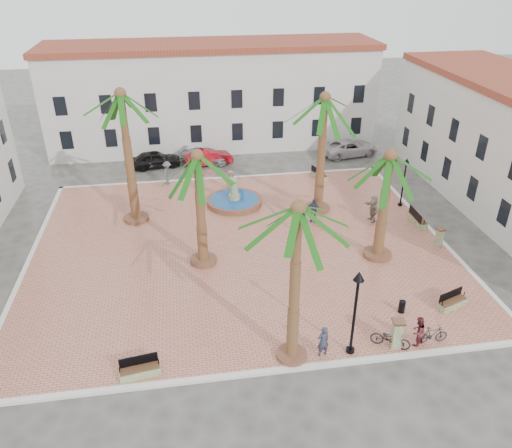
{
  "coord_description": "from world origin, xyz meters",
  "views": [
    {
      "loc": [
        -3.27,
        -27.16,
        16.68
      ],
      "look_at": [
        1.0,
        0.0,
        1.6
      ],
      "focal_mm": 35.0,
      "sensor_mm": 36.0,
      "label": 1
    }
  ],
  "objects_px": {
    "pedestrian_fountain_a": "(231,181)",
    "pedestrian_north": "(167,173)",
    "cyclist_a": "(323,341)",
    "pedestrian_fountain_b": "(313,210)",
    "car_red": "(209,157)",
    "bench_s": "(140,370)",
    "fountain": "(234,200)",
    "car_black": "(155,159)",
    "palm_s": "(297,227)",
    "bench_ne": "(319,175)",
    "palm_sw": "(198,170)",
    "bollard_se": "(397,333)",
    "palm_ne": "(324,111)",
    "bench_e": "(417,220)",
    "pedestrian_east": "(373,209)",
    "bollard_e": "(439,237)",
    "car_silver": "(204,156)",
    "palm_nw": "(122,109)",
    "car_white": "(350,148)",
    "bench_se": "(452,303)",
    "lamppost_s": "(356,299)",
    "bicycle_b": "(432,335)",
    "bicycle_a": "(391,338)",
    "lamppost_e": "(405,174)",
    "cyclist_b": "(418,331)",
    "litter_bin": "(402,307)",
    "palm_e": "(389,170)"
  },
  "relations": [
    {
      "from": "palm_nw",
      "to": "car_silver",
      "type": "bearing_deg",
      "value": 62.52
    },
    {
      "from": "fountain",
      "to": "car_black",
      "type": "xyz_separation_m",
      "value": [
        -5.93,
        8.56,
        0.3
      ]
    },
    {
      "from": "palm_e",
      "to": "car_silver",
      "type": "bearing_deg",
      "value": 118.35
    },
    {
      "from": "bench_e",
      "to": "pedestrian_fountain_b",
      "type": "height_order",
      "value": "pedestrian_fountain_b"
    },
    {
      "from": "fountain",
      "to": "bicycle_b",
      "type": "relative_size",
      "value": 2.6
    },
    {
      "from": "bollard_e",
      "to": "cyclist_a",
      "type": "height_order",
      "value": "cyclist_a"
    },
    {
      "from": "pedestrian_north",
      "to": "car_black",
      "type": "bearing_deg",
      "value": 28.26
    },
    {
      "from": "palm_nw",
      "to": "bench_se",
      "type": "relative_size",
      "value": 5.12
    },
    {
      "from": "palm_s",
      "to": "pedestrian_east",
      "type": "xyz_separation_m",
      "value": [
        8.42,
        12.16,
        -5.97
      ]
    },
    {
      "from": "car_silver",
      "to": "pedestrian_fountain_a",
      "type": "bearing_deg",
      "value": -141.96
    },
    {
      "from": "palm_ne",
      "to": "car_white",
      "type": "relative_size",
      "value": 1.63
    },
    {
      "from": "bench_s",
      "to": "pedestrian_fountain_b",
      "type": "xyz_separation_m",
      "value": [
        11.21,
        12.82,
        0.58
      ]
    },
    {
      "from": "fountain",
      "to": "bicycle_a",
      "type": "xyz_separation_m",
      "value": [
        5.49,
        -16.32,
        0.21
      ]
    },
    {
      "from": "cyclist_b",
      "to": "bench_se",
      "type": "bearing_deg",
      "value": -173.65
    },
    {
      "from": "fountain",
      "to": "car_black",
      "type": "relative_size",
      "value": 0.94
    },
    {
      "from": "car_red",
      "to": "bench_s",
      "type": "bearing_deg",
      "value": 156.03
    },
    {
      "from": "litter_bin",
      "to": "car_white",
      "type": "bearing_deg",
      "value": 78.3
    },
    {
      "from": "pedestrian_east",
      "to": "car_white",
      "type": "relative_size",
      "value": 0.36
    },
    {
      "from": "bicycle_a",
      "to": "car_red",
      "type": "bearing_deg",
      "value": 43.94
    },
    {
      "from": "lamppost_e",
      "to": "lamppost_s",
      "type": "bearing_deg",
      "value": -121.05
    },
    {
      "from": "bench_ne",
      "to": "lamppost_e",
      "type": "bearing_deg",
      "value": -160.47
    },
    {
      "from": "palm_ne",
      "to": "lamppost_s",
      "type": "distance_m",
      "value": 15.3
    },
    {
      "from": "pedestrian_fountain_a",
      "to": "palm_nw",
      "type": "bearing_deg",
      "value": -162.06
    },
    {
      "from": "car_silver",
      "to": "pedestrian_east",
      "type": "bearing_deg",
      "value": -116.17
    },
    {
      "from": "pedestrian_fountain_a",
      "to": "pedestrian_fountain_b",
      "type": "bearing_deg",
      "value": -59.14
    },
    {
      "from": "bollard_se",
      "to": "car_black",
      "type": "bearing_deg",
      "value": 115.11
    },
    {
      "from": "palm_s",
      "to": "palm_ne",
      "type": "height_order",
      "value": "palm_ne"
    },
    {
      "from": "bench_se",
      "to": "bench_e",
      "type": "xyz_separation_m",
      "value": [
        2.16,
        8.91,
        0.04
      ]
    },
    {
      "from": "palm_sw",
      "to": "bollard_se",
      "type": "distance_m",
      "value": 13.31
    },
    {
      "from": "lamppost_s",
      "to": "bicycle_b",
      "type": "relative_size",
      "value": 2.89
    },
    {
      "from": "pedestrian_fountain_a",
      "to": "pedestrian_north",
      "type": "xyz_separation_m",
      "value": [
        -4.86,
        2.11,
        0.09
      ]
    },
    {
      "from": "palm_sw",
      "to": "lamppost_e",
      "type": "height_order",
      "value": "palm_sw"
    },
    {
      "from": "car_black",
      "to": "lamppost_e",
      "type": "bearing_deg",
      "value": -130.16
    },
    {
      "from": "car_red",
      "to": "palm_nw",
      "type": "bearing_deg",
      "value": 136.76
    },
    {
      "from": "car_silver",
      "to": "litter_bin",
      "type": "bearing_deg",
      "value": -134.79
    },
    {
      "from": "cyclist_a",
      "to": "car_silver",
      "type": "distance_m",
      "value": 25.67
    },
    {
      "from": "pedestrian_fountain_b",
      "to": "palm_ne",
      "type": "bearing_deg",
      "value": 94.51
    },
    {
      "from": "palm_ne",
      "to": "bench_s",
      "type": "distance_m",
      "value": 20.1
    },
    {
      "from": "car_silver",
      "to": "lamppost_e",
      "type": "bearing_deg",
      "value": -104.8
    },
    {
      "from": "litter_bin",
      "to": "car_silver",
      "type": "relative_size",
      "value": 0.16
    },
    {
      "from": "fountain",
      "to": "bench_e",
      "type": "distance_m",
      "value": 13.08
    },
    {
      "from": "palm_s",
      "to": "bench_ne",
      "type": "height_order",
      "value": "palm_s"
    },
    {
      "from": "palm_sw",
      "to": "bollard_e",
      "type": "relative_size",
      "value": 5.56
    },
    {
      "from": "palm_ne",
      "to": "bench_se",
      "type": "distance_m",
      "value": 14.56
    },
    {
      "from": "palm_sw",
      "to": "car_black",
      "type": "distance_m",
      "value": 17.27
    },
    {
      "from": "bollard_e",
      "to": "bicycle_b",
      "type": "height_order",
      "value": "bollard_e"
    },
    {
      "from": "cyclist_a",
      "to": "pedestrian_fountain_b",
      "type": "distance_m",
      "value": 13.16
    },
    {
      "from": "palm_s",
      "to": "bollard_e",
      "type": "distance_m",
      "value": 15.31
    },
    {
      "from": "fountain",
      "to": "bench_ne",
      "type": "height_order",
      "value": "fountain"
    },
    {
      "from": "fountain",
      "to": "car_white",
      "type": "bearing_deg",
      "value": 36.53
    }
  ]
}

